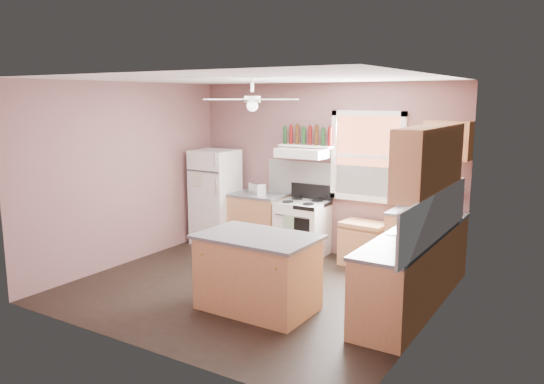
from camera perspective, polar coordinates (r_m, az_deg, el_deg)
The scene contains 32 objects.
floor at distance 7.09m, azimuth -2.00°, elevation -10.29°, with size 4.50×4.50×0.00m, color black.
ceiling at distance 6.64m, azimuth -2.15°, elevation 12.09°, with size 4.50×4.50×0.00m, color white.
wall_back at distance 8.47m, azimuth 5.60°, elevation 2.47°, with size 4.50×0.05×2.70m, color brown.
wall_right at distance 5.80m, azimuth 16.93°, elevation -1.47°, with size 0.05×4.00×2.70m, color brown.
wall_left at distance 8.21m, azimuth -15.38°, elevation 1.91°, with size 0.05×4.00×2.70m, color brown.
backsplash_back at distance 8.27m, azimuth 8.25°, elevation 1.01°, with size 2.90×0.03×0.55m, color white.
backsplash_right at distance 6.13m, azimuth 17.22°, elevation -2.55°, with size 0.03×2.60×0.55m, color white.
window_view at distance 8.10m, azimuth 10.26°, elevation 3.79°, with size 1.00×0.02×1.20m, color brown.
window_frame at distance 8.07m, azimuth 10.19°, elevation 3.77°, with size 1.16×0.07×1.36m, color white.
refrigerator at distance 9.11m, azimuth -6.10°, elevation -0.51°, with size 0.68×0.66×1.60m, color white.
base_cabinet_left at distance 8.88m, azimuth -1.59°, elevation -3.16°, with size 0.90×0.60×0.86m, color #A77045.
counter_left at distance 8.79m, azimuth -1.61°, elevation -0.31°, with size 0.92×0.62×0.04m, color #515153.
toaster at distance 8.73m, azimuth -1.60°, elevation 0.35°, with size 0.28×0.16×0.18m, color silver.
stove at distance 8.41m, azimuth 3.28°, elevation -3.93°, with size 0.73×0.64×0.86m, color white.
range_hood at distance 8.30m, azimuth 3.36°, elevation 4.23°, with size 0.78×0.50×0.14m, color white.
bottle_shelf at distance 8.40m, azimuth 3.76°, elevation 4.97°, with size 0.90×0.26×0.03m, color white.
cart at distance 8.02m, azimuth 9.84°, elevation -5.52°, with size 0.66×0.44×0.66m, color #A77045.
base_cabinet_corner at distance 7.74m, azimuth 16.13°, elevation -5.57°, with size 1.00×0.60×0.86m, color #A77045.
base_cabinet_right at distance 6.40m, azimuth 14.38°, elevation -8.80°, with size 0.60×2.20×0.86m, color #A77045.
counter_corner at distance 7.64m, azimuth 16.29°, elevation -2.31°, with size 1.02×0.62×0.04m, color #515153.
counter_right at distance 6.28m, azimuth 14.47°, elevation -4.89°, with size 0.62×2.22×0.04m, color #515153.
sink at distance 6.46m, azimuth 15.02°, elevation -4.36°, with size 0.55×0.45×0.03m, color silver.
faucet at distance 6.40m, azimuth 16.42°, elevation -3.87°, with size 0.03×0.03×0.14m, color silver.
upper_cabinet_right at distance 6.26m, azimuth 16.61°, elevation 3.37°, with size 0.33×1.80×0.76m, color #A77045.
upper_cabinet_corner at distance 7.57m, azimuth 18.40°, elevation 5.28°, with size 0.60×0.33×0.52m, color #A77045.
paper_towel at distance 7.65m, azimuth 19.06°, elevation 0.38°, with size 0.12×0.12×0.26m, color white.
island at distance 6.29m, azimuth -1.54°, elevation -8.80°, with size 1.30×0.82×0.86m, color #A77045.
island_top at distance 6.16m, azimuth -1.56°, elevation -4.84°, with size 1.38×0.90×0.04m, color #515153.
ceiling_fan_hub at distance 6.64m, azimuth -2.13°, elevation 9.94°, with size 0.20×0.20×0.08m, color white.
soap_bottle at distance 5.86m, azimuth 13.79°, elevation -4.58°, with size 0.09×0.09×0.23m, color silver.
red_caddy at distance 6.66m, azimuth 16.43°, elevation -3.50°, with size 0.18×0.12×0.10m, color #B3260F.
wine_bottles at distance 8.38m, azimuth 3.78°, elevation 6.06°, with size 0.86×0.06×0.31m.
Camera 1 is at (3.71, -5.51, 2.47)m, focal length 35.00 mm.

